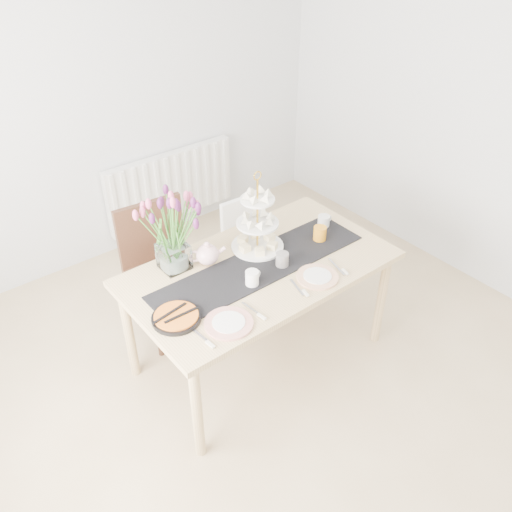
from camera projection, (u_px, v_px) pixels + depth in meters
room_shell at (306, 229)px, 2.55m from camera, size 4.50×4.50×4.50m
radiator at (171, 186)px, 4.69m from camera, size 1.20×0.08×0.60m
dining_table at (260, 276)px, 3.28m from camera, size 1.60×0.90×0.75m
chair_brown at (161, 261)px, 3.62m from camera, size 0.50×0.50×0.94m
chair_white at (251, 241)px, 4.02m from camera, size 0.42×0.42×0.75m
table_runner at (260, 266)px, 3.23m from camera, size 1.40×0.35×0.01m
tulip_vase at (170, 221)px, 3.04m from camera, size 0.59×0.59×0.50m
cake_stand at (257, 230)px, 3.31m from camera, size 0.33×0.33×0.48m
teapot at (207, 254)px, 3.21m from camera, size 0.28×0.25×0.15m
cream_jug at (324, 221)px, 3.57m from camera, size 0.08×0.08×0.08m
tart_tin at (176, 317)px, 2.84m from camera, size 0.26×0.26×0.03m
mug_grey at (282, 260)px, 3.21m from camera, size 0.11×0.11×0.09m
mug_white at (252, 278)px, 3.06m from camera, size 0.09×0.09×0.09m
mug_orange at (320, 234)px, 3.43m from camera, size 0.11×0.11×0.10m
plate_left at (229, 323)px, 2.81m from camera, size 0.28×0.28×0.01m
plate_right at (317, 277)px, 3.14m from camera, size 0.30×0.30×0.01m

